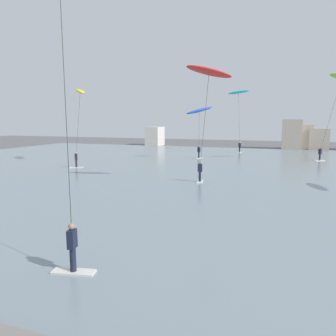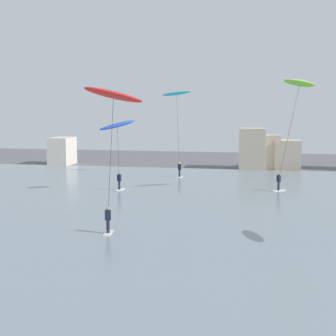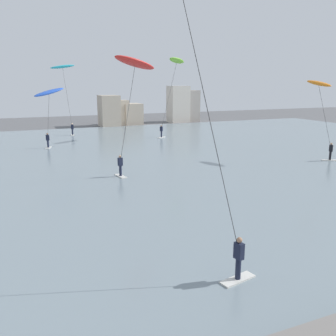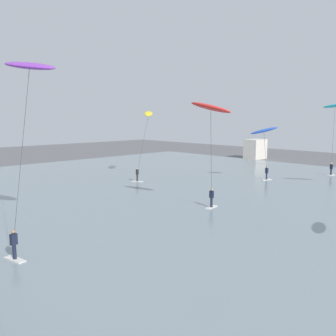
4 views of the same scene
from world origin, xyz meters
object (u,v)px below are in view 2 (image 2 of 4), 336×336
(kitesurfer_blue, at_px, (117,131))
(kitesurfer_lime, at_px, (298,92))
(kitesurfer_cyan, at_px, (177,101))
(kitesurfer_red, at_px, (113,107))

(kitesurfer_blue, distance_m, kitesurfer_lime, 15.89)
(kitesurfer_blue, relative_size, kitesurfer_cyan, 0.70)
(kitesurfer_cyan, relative_size, kitesurfer_lime, 0.94)
(kitesurfer_lime, bearing_deg, kitesurfer_cyan, 142.16)
(kitesurfer_cyan, bearing_deg, kitesurfer_red, -87.67)
(kitesurfer_lime, xyz_separation_m, kitesurfer_red, (-11.06, -17.44, -1.26))
(kitesurfer_red, bearing_deg, kitesurfer_cyan, 92.33)
(kitesurfer_lime, height_order, kitesurfer_red, kitesurfer_lime)
(kitesurfer_cyan, distance_m, kitesurfer_red, 26.91)
(kitesurfer_blue, xyz_separation_m, kitesurfer_red, (4.29, -15.03, 2.08))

